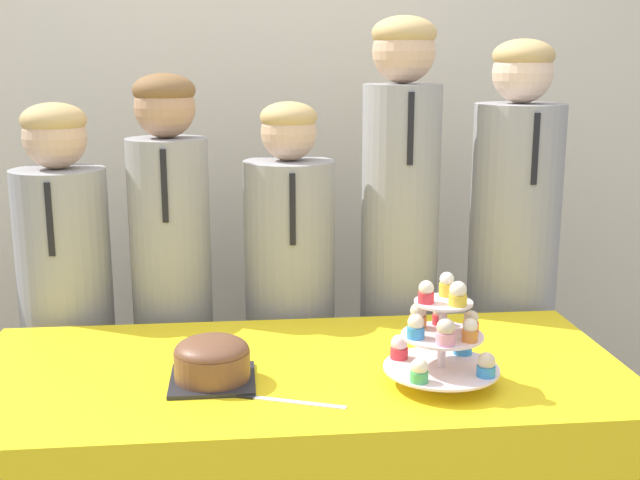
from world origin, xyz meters
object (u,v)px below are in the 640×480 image
student_0 (69,333)px  student_3 (399,277)px  round_cake (212,359)px  cupcake_stand (442,337)px  student_2 (290,328)px  cake_knife (258,398)px  student_1 (173,312)px  student_4 (511,292)px

student_0 → student_3: student_3 is taller
round_cake → cupcake_stand: size_ratio=0.73×
round_cake → student_2: (0.24, 0.65, -0.15)m
round_cake → student_3: (0.60, 0.65, 0.01)m
cupcake_stand → student_3: (0.04, 0.72, -0.05)m
cake_knife → student_0: 0.97m
round_cake → student_1: (-0.14, 0.65, -0.08)m
cupcake_stand → student_1: size_ratio=0.19×
student_4 → cake_knife: bearing=-138.8°
cake_knife → student_3: (0.49, 0.77, 0.07)m
student_1 → student_3: student_3 is taller
student_3 → student_0: bearing=-180.0°
round_cake → cupcake_stand: (0.56, -0.07, 0.06)m
cake_knife → student_3: student_3 is taller
student_1 → cake_knife: bearing=-71.7°
cake_knife → student_3: 0.91m
student_0 → student_1: student_1 is taller
student_1 → student_4: student_4 is taller
cake_knife → student_3: bearing=78.6°
cupcake_stand → student_2: bearing=113.9°
cake_knife → student_4: student_4 is taller
round_cake → cake_knife: (0.11, -0.11, -0.06)m
round_cake → student_3: bearing=47.6°
cake_knife → cupcake_stand: 0.47m
cupcake_stand → student_4: (0.43, 0.72, -0.11)m
round_cake → cupcake_stand: 0.56m
student_1 → student_2: student_1 is taller
student_4 → cupcake_stand: bearing=-120.5°
cupcake_stand → student_0: bearing=145.0°
student_0 → student_1: (0.33, -0.00, 0.06)m
cupcake_stand → student_2: 0.82m
cake_knife → student_0: size_ratio=0.21×
round_cake → student_4: student_4 is taller
round_cake → cake_knife: size_ratio=0.69×
student_2 → student_3: student_3 is taller
student_0 → student_1: 0.34m
cupcake_stand → student_3: student_3 is taller
student_1 → student_2: 0.39m
cake_knife → cupcake_stand: cupcake_stand is taller
student_2 → student_0: bearing=180.0°
cupcake_stand → round_cake: bearing=172.8°
cake_knife → student_3: size_ratio=0.18×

